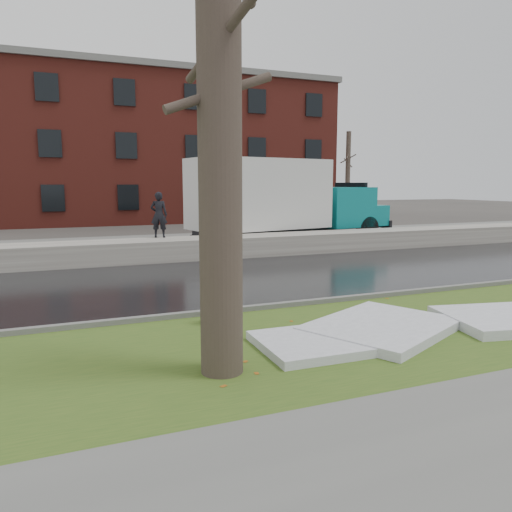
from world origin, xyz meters
name	(u,v)px	position (x,y,z in m)	size (l,w,h in m)	color
ground	(318,319)	(0.00, 0.00, 0.00)	(120.00, 120.00, 0.00)	#47423D
verge	(353,336)	(0.00, -1.25, 0.02)	(60.00, 4.50, 0.04)	#32501A
road	(239,279)	(0.00, 4.50, 0.01)	(60.00, 7.00, 0.03)	black
parking_lot	(171,245)	(0.00, 13.00, 0.01)	(60.00, 9.00, 0.03)	slate
curb	(295,304)	(0.00, 1.00, 0.07)	(60.00, 0.15, 0.14)	slate
snowbank	(198,248)	(0.00, 8.70, 0.38)	(60.00, 1.60, 0.75)	#B1ADA1
brick_building	(145,152)	(2.00, 30.00, 5.00)	(26.00, 12.00, 10.00)	maroon
bg_tree_center	(27,173)	(-6.00, 26.00, 3.33)	(1.40, 1.62, 6.50)	brown
bg_tree_right	(348,175)	(16.00, 24.00, 3.33)	(1.40, 1.62, 6.50)	brown
fire_hydrant	(219,299)	(-1.95, 0.31, 0.52)	(0.44, 0.39, 0.89)	#969A9E
tree	(219,99)	(-2.67, -2.02, 3.75)	(1.53, 1.81, 7.36)	brown
box_truck	(282,200)	(4.48, 11.16, 1.94)	(11.14, 4.12, 3.67)	black
worker	(159,215)	(-1.23, 9.30, 1.56)	(0.59, 0.39, 1.62)	black
snow_patch_near	(382,327)	(0.58, -1.28, 0.12)	(2.60, 2.00, 0.16)	silver
snow_patch_far	(326,341)	(-0.75, -1.59, 0.11)	(2.20, 1.60, 0.14)	silver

